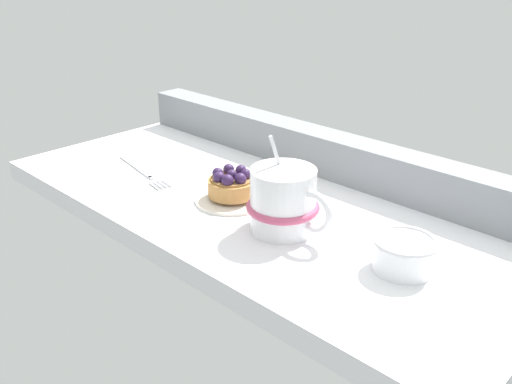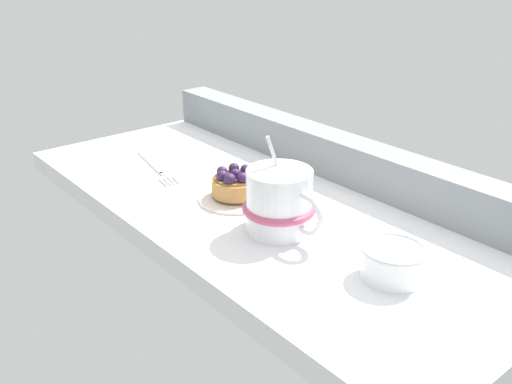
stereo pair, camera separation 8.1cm
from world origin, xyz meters
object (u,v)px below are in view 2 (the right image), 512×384
(coffee_mug, at_px, (280,202))
(sugar_bowl, at_px, (393,261))
(dessert_fork, at_px, (155,167))
(dessert_plate, at_px, (236,197))
(raspberry_tart, at_px, (235,183))

(coffee_mug, xyz_separation_m, sugar_bowl, (0.17, 0.02, -0.02))
(dessert_fork, relative_size, sugar_bowl, 2.26)
(coffee_mug, xyz_separation_m, dessert_fork, (-0.31, -0.01, -0.04))
(dessert_fork, distance_m, sugar_bowl, 0.49)
(coffee_mug, distance_m, sugar_bowl, 0.18)
(dessert_fork, bearing_deg, sugar_bowl, 4.24)
(dessert_plate, height_order, dessert_fork, dessert_plate)
(raspberry_tart, distance_m, coffee_mug, 0.12)
(dessert_plate, height_order, sugar_bowl, sugar_bowl)
(dessert_fork, bearing_deg, coffee_mug, 2.17)
(dessert_plate, xyz_separation_m, dessert_fork, (-0.19, -0.03, -0.00))
(raspberry_tart, bearing_deg, dessert_fork, -171.46)
(dessert_plate, distance_m, sugar_bowl, 0.29)
(raspberry_tart, bearing_deg, coffee_mug, -8.09)
(dessert_plate, xyz_separation_m, sugar_bowl, (0.29, 0.01, 0.02))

